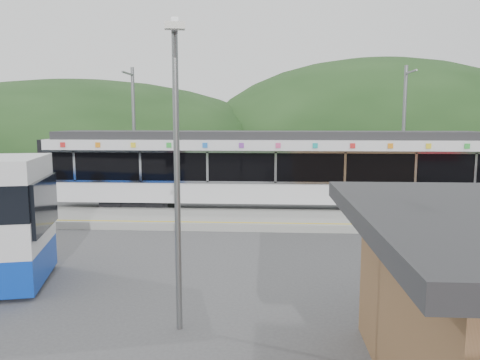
{
  "coord_description": "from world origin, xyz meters",
  "views": [
    {
      "loc": [
        0.1,
        -15.86,
        4.32
      ],
      "look_at": [
        -0.92,
        1.0,
        2.11
      ],
      "focal_mm": 35.0,
      "sensor_mm": 36.0,
      "label": 1
    }
  ],
  "objects": [
    {
      "name": "ground",
      "position": [
        0.0,
        0.0,
        0.0
      ],
      "size": [
        120.0,
        120.0,
        0.0
      ],
      "primitive_type": "plane",
      "color": "#4C4C4F",
      "rests_on": "ground"
    },
    {
      "name": "hills",
      "position": [
        6.19,
        5.29,
        0.0
      ],
      "size": [
        146.0,
        149.0,
        26.0
      ],
      "color": "#1E3D19",
      "rests_on": "ground"
    },
    {
      "name": "platform",
      "position": [
        0.0,
        3.3,
        0.15
      ],
      "size": [
        26.0,
        3.2,
        0.3
      ],
      "primitive_type": "cube",
      "color": "#9E9E99",
      "rests_on": "ground"
    },
    {
      "name": "yellow_line",
      "position": [
        0.0,
        2.0,
        0.3
      ],
      "size": [
        26.0,
        0.1,
        0.01
      ],
      "primitive_type": "cube",
      "color": "yellow",
      "rests_on": "platform"
    },
    {
      "name": "train",
      "position": [
        -0.05,
        6.0,
        2.06
      ],
      "size": [
        20.44,
        3.01,
        3.74
      ],
      "color": "black",
      "rests_on": "ground"
    },
    {
      "name": "catenary_mast_west",
      "position": [
        -7.0,
        8.56,
        3.65
      ],
      "size": [
        0.18,
        1.8,
        7.0
      ],
      "color": "slate",
      "rests_on": "ground"
    },
    {
      "name": "catenary_mast_east",
      "position": [
        7.0,
        8.56,
        3.65
      ],
      "size": [
        0.18,
        1.8,
        7.0
      ],
      "color": "slate",
      "rests_on": "ground"
    },
    {
      "name": "lamp_post",
      "position": [
        -1.71,
        -6.84,
        3.64
      ],
      "size": [
        0.38,
        1.1,
        6.1
      ],
      "rotation": [
        0.0,
        0.0,
        0.2
      ],
      "color": "slate",
      "rests_on": "ground"
    }
  ]
}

